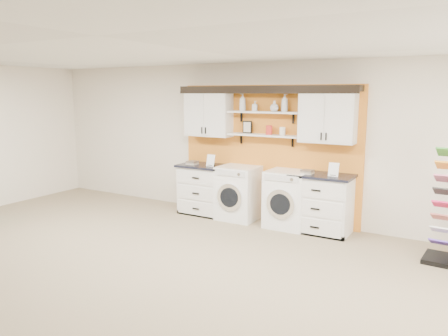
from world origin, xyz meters
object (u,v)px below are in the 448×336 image
Objects in this scene: base_cabinet_left at (205,189)px; washer at (239,193)px; dryer at (288,199)px; base_cabinet_right at (322,203)px.

washer is (0.72, -0.00, 0.01)m from base_cabinet_left.
base_cabinet_right is at bearing 0.33° from dryer.
dryer is at bearing -179.67° from base_cabinet_right.
base_cabinet_left is at bearing 179.73° from washer.
base_cabinet_right reaches higher than base_cabinet_left.
dryer is (1.68, -0.00, 0.02)m from base_cabinet_left.
base_cabinet_right is at bearing 0.13° from washer.
base_cabinet_right is 1.54m from washer.
dryer reaches higher than base_cabinet_right.
dryer reaches higher than base_cabinet_left.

